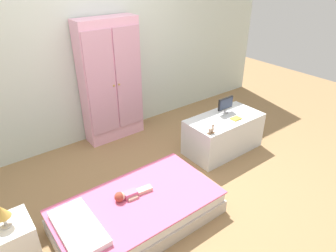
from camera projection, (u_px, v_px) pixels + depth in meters
ground_plane at (162, 189)px, 3.46m from camera, size 10.00×10.00×0.02m
back_wall at (88, 43)px, 3.91m from camera, size 6.40×0.05×2.70m
bed at (138, 211)px, 2.96m from camera, size 1.58×0.88×0.26m
pillow at (78, 228)px, 2.57m from camera, size 0.32×0.63×0.06m
doll at (126, 195)px, 2.91m from camera, size 0.39×0.14×0.10m
nightstand at (12, 242)px, 2.56m from camera, size 0.37×0.37×0.38m
table_lamp at (2, 213)px, 2.40m from camera, size 0.13×0.13×0.21m
wardrobe at (111, 82)px, 4.11m from camera, size 0.82×0.32×1.68m
tv_stand at (223, 134)px, 4.06m from camera, size 1.03×0.53×0.49m
tv_monitor at (226, 104)px, 3.99m from camera, size 0.25×0.10×0.22m
rocking_horse_toy at (212, 129)px, 3.55m from camera, size 0.09×0.04×0.11m
book_yellow at (236, 118)px, 3.89m from camera, size 0.13×0.09×0.01m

